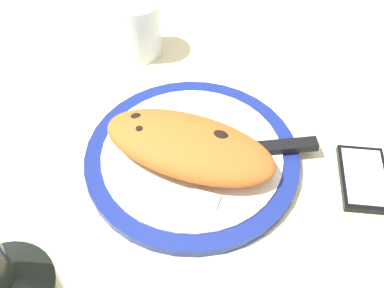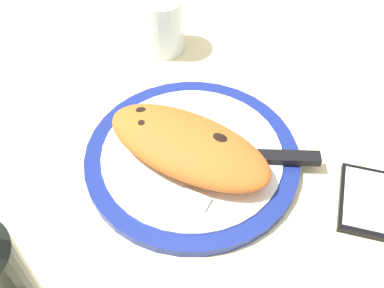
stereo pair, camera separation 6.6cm
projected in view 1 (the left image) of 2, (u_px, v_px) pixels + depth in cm
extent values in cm
cube|color=beige|center=(192.00, 166.00, 69.91)|extent=(150.00, 150.00, 3.00)
cylinder|color=navy|center=(192.00, 157.00, 68.21)|extent=(31.60, 31.60, 1.46)
cylinder|color=white|center=(192.00, 153.00, 67.53)|extent=(26.65, 26.65, 0.30)
ellipsoid|color=#C16023|center=(187.00, 145.00, 65.16)|extent=(26.73, 15.48, 4.94)
ellipsoid|color=black|center=(137.00, 117.00, 66.54)|extent=(2.07, 1.82, 0.65)
ellipsoid|color=black|center=(141.00, 129.00, 64.71)|extent=(1.86, 1.62, 0.63)
ellipsoid|color=black|center=(219.00, 136.00, 63.70)|extent=(3.30, 2.93, 0.97)
cube|color=silver|center=(149.00, 183.00, 63.66)|extent=(12.09, 3.55, 0.40)
cube|color=silver|center=(205.00, 198.00, 62.04)|extent=(4.39, 3.02, 0.40)
cube|color=silver|center=(214.00, 155.00, 66.94)|extent=(10.95, 8.93, 0.40)
cube|color=black|center=(287.00, 146.00, 67.46)|extent=(8.35, 7.06, 1.20)
cube|color=black|center=(364.00, 179.00, 65.97)|extent=(10.67, 12.95, 1.00)
cube|color=white|center=(365.00, 176.00, 65.53)|extent=(9.21, 11.31, 0.16)
cylinder|color=silver|center=(139.00, 28.00, 81.35)|extent=(7.96, 7.96, 10.42)
cylinder|color=silver|center=(140.00, 40.00, 83.36)|extent=(7.33, 7.33, 4.76)
cone|color=black|center=(0.00, 282.00, 34.81)|extent=(7.91, 7.91, 1.98)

